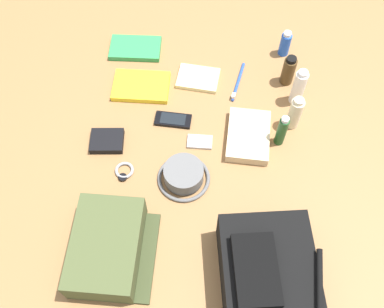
{
  "coord_description": "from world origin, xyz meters",
  "views": [
    {
      "loc": [
        0.72,
        0.1,
        1.28
      ],
      "look_at": [
        0.0,
        0.0,
        0.04
      ],
      "focal_mm": 41.59,
      "sensor_mm": 36.0,
      "label": 1
    }
  ],
  "objects_px": {
    "paperback_novel": "(135,48)",
    "toothpaste_tube": "(299,87)",
    "toiletry_pouch": "(108,248)",
    "folded_towel": "(248,136)",
    "bucket_hat": "(184,175)",
    "wristwatch": "(124,171)",
    "lotion_bottle": "(295,113)",
    "toothbrush": "(238,84)",
    "cologne_bottle": "(288,71)",
    "wallet": "(107,141)",
    "notepad": "(198,78)",
    "backpack": "(268,280)",
    "cell_phone": "(173,120)",
    "deodorant_spray": "(285,44)",
    "travel_guidebook": "(141,86)",
    "media_player": "(200,142)",
    "shampoo_bottle": "(282,131)"
  },
  "relations": [
    {
      "from": "toiletry_pouch",
      "to": "wallet",
      "type": "xyz_separation_m",
      "value": [
        -0.37,
        -0.1,
        -0.04
      ]
    },
    {
      "from": "toiletry_pouch",
      "to": "folded_towel",
      "type": "height_order",
      "value": "toiletry_pouch"
    },
    {
      "from": "bucket_hat",
      "to": "wristwatch",
      "type": "xyz_separation_m",
      "value": [
        0.0,
        -0.2,
        -0.02
      ]
    },
    {
      "from": "media_player",
      "to": "wristwatch",
      "type": "relative_size",
      "value": 1.23
    },
    {
      "from": "cell_phone",
      "to": "wristwatch",
      "type": "xyz_separation_m",
      "value": [
        0.22,
        -0.13,
        -0.0
      ]
    },
    {
      "from": "shampoo_bottle",
      "to": "folded_towel",
      "type": "height_order",
      "value": "shampoo_bottle"
    },
    {
      "from": "deodorant_spray",
      "to": "media_player",
      "type": "height_order",
      "value": "deodorant_spray"
    },
    {
      "from": "folded_towel",
      "to": "travel_guidebook",
      "type": "bearing_deg",
      "value": -112.61
    },
    {
      "from": "backpack",
      "to": "wristwatch",
      "type": "xyz_separation_m",
      "value": [
        -0.31,
        -0.47,
        -0.06
      ]
    },
    {
      "from": "bucket_hat",
      "to": "paperback_novel",
      "type": "height_order",
      "value": "bucket_hat"
    },
    {
      "from": "cologne_bottle",
      "to": "wallet",
      "type": "bearing_deg",
      "value": -59.3
    },
    {
      "from": "shampoo_bottle",
      "to": "deodorant_spray",
      "type": "bearing_deg",
      "value": 179.78
    },
    {
      "from": "paperback_novel",
      "to": "bucket_hat",
      "type": "bearing_deg",
      "value": 26.65
    },
    {
      "from": "wallet",
      "to": "paperback_novel",
      "type": "bearing_deg",
      "value": 170.43
    },
    {
      "from": "deodorant_spray",
      "to": "shampoo_bottle",
      "type": "relative_size",
      "value": 0.78
    },
    {
      "from": "cologne_bottle",
      "to": "wristwatch",
      "type": "relative_size",
      "value": 1.74
    },
    {
      "from": "shampoo_bottle",
      "to": "toothbrush",
      "type": "bearing_deg",
      "value": -144.96
    },
    {
      "from": "backpack",
      "to": "media_player",
      "type": "bearing_deg",
      "value": -151.72
    },
    {
      "from": "lotion_bottle",
      "to": "toothbrush",
      "type": "distance_m",
      "value": 0.26
    },
    {
      "from": "bucket_hat",
      "to": "toothpaste_tube",
      "type": "distance_m",
      "value": 0.51
    },
    {
      "from": "paperback_novel",
      "to": "folded_towel",
      "type": "bearing_deg",
      "value": 52.93
    },
    {
      "from": "bucket_hat",
      "to": "cell_phone",
      "type": "relative_size",
      "value": 1.36
    },
    {
      "from": "bucket_hat",
      "to": "cologne_bottle",
      "type": "xyz_separation_m",
      "value": [
        -0.45,
        0.31,
        0.03
      ]
    },
    {
      "from": "paperback_novel",
      "to": "toothbrush",
      "type": "xyz_separation_m",
      "value": [
        0.12,
        0.41,
        -0.0
      ]
    },
    {
      "from": "paperback_novel",
      "to": "folded_towel",
      "type": "relative_size",
      "value": 1.01
    },
    {
      "from": "backpack",
      "to": "travel_guidebook",
      "type": "relative_size",
      "value": 1.84
    },
    {
      "from": "deodorant_spray",
      "to": "notepad",
      "type": "bearing_deg",
      "value": -60.36
    },
    {
      "from": "travel_guidebook",
      "to": "notepad",
      "type": "distance_m",
      "value": 0.21
    },
    {
      "from": "paperback_novel",
      "to": "toothbrush",
      "type": "distance_m",
      "value": 0.42
    },
    {
      "from": "backpack",
      "to": "lotion_bottle",
      "type": "bearing_deg",
      "value": 173.73
    },
    {
      "from": "backpack",
      "to": "toothbrush",
      "type": "distance_m",
      "value": 0.74
    },
    {
      "from": "paperback_novel",
      "to": "cell_phone",
      "type": "xyz_separation_m",
      "value": [
        0.31,
        0.2,
        -0.0
      ]
    },
    {
      "from": "shampoo_bottle",
      "to": "toothbrush",
      "type": "xyz_separation_m",
      "value": [
        -0.23,
        -0.16,
        -0.06
      ]
    },
    {
      "from": "deodorant_spray",
      "to": "cell_phone",
      "type": "distance_m",
      "value": 0.53
    },
    {
      "from": "paperback_novel",
      "to": "notepad",
      "type": "distance_m",
      "value": 0.28
    },
    {
      "from": "media_player",
      "to": "shampoo_bottle",
      "type": "bearing_deg",
      "value": 98.72
    },
    {
      "from": "deodorant_spray",
      "to": "media_player",
      "type": "xyz_separation_m",
      "value": [
        0.45,
        -0.27,
        -0.05
      ]
    },
    {
      "from": "toiletry_pouch",
      "to": "folded_towel",
      "type": "bearing_deg",
      "value": 140.48
    },
    {
      "from": "paperback_novel",
      "to": "cell_phone",
      "type": "relative_size",
      "value": 1.61
    },
    {
      "from": "deodorant_spray",
      "to": "folded_towel",
      "type": "distance_m",
      "value": 0.42
    },
    {
      "from": "lotion_bottle",
      "to": "wallet",
      "type": "relative_size",
      "value": 1.27
    },
    {
      "from": "toiletry_pouch",
      "to": "backpack",
      "type": "bearing_deg",
      "value": 85.37
    },
    {
      "from": "paperback_novel",
      "to": "toothpaste_tube",
      "type": "bearing_deg",
      "value": 75.42
    },
    {
      "from": "toothpaste_tube",
      "to": "wristwatch",
      "type": "xyz_separation_m",
      "value": [
        0.37,
        -0.55,
        -0.07
      ]
    },
    {
      "from": "backpack",
      "to": "bucket_hat",
      "type": "height_order",
      "value": "backpack"
    },
    {
      "from": "bucket_hat",
      "to": "media_player",
      "type": "distance_m",
      "value": 0.15
    },
    {
      "from": "shampoo_bottle",
      "to": "toiletry_pouch",
      "type": "bearing_deg",
      "value": -46.31
    },
    {
      "from": "paperback_novel",
      "to": "wristwatch",
      "type": "height_order",
      "value": "paperback_novel"
    },
    {
      "from": "cologne_bottle",
      "to": "notepad",
      "type": "distance_m",
      "value": 0.33
    },
    {
      "from": "backpack",
      "to": "cell_phone",
      "type": "height_order",
      "value": "backpack"
    }
  ]
}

